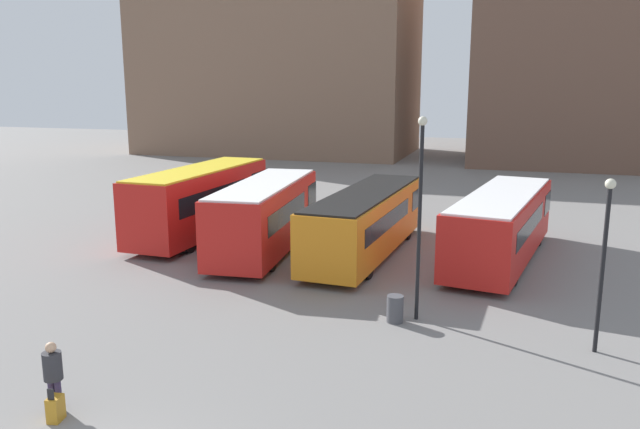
{
  "coord_description": "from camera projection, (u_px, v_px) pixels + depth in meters",
  "views": [
    {
      "loc": [
        7.38,
        -7.7,
        7.24
      ],
      "look_at": [
        0.22,
        15.11,
        2.24
      ],
      "focal_mm": 35.0,
      "sensor_mm": 36.0,
      "label": 1
    }
  ],
  "objects": [
    {
      "name": "bus_1",
      "position": [
        265.0,
        214.0,
        27.31
      ],
      "size": [
        3.39,
        9.38,
        3.08
      ],
      "rotation": [
        0.0,
        0.0,
        1.67
      ],
      "color": "red",
      "rests_on": "ground_plane"
    },
    {
      "name": "bus_3",
      "position": [
        502.0,
        223.0,
        25.99
      ],
      "size": [
        4.23,
        10.72,
        2.85
      ],
      "rotation": [
        0.0,
        0.0,
        1.41
      ],
      "color": "red",
      "rests_on": "ground_plane"
    },
    {
      "name": "bus_0",
      "position": [
        201.0,
        199.0,
        30.18
      ],
      "size": [
        2.91,
        9.78,
        3.3
      ],
      "rotation": [
        0.0,
        0.0,
        1.54
      ],
      "color": "red",
      "rests_on": "ground_plane"
    },
    {
      "name": "bus_2",
      "position": [
        367.0,
        220.0,
        26.88
      ],
      "size": [
        3.13,
        10.81,
        2.77
      ],
      "rotation": [
        0.0,
        0.0,
        1.51
      ],
      "color": "orange",
      "rests_on": "ground_plane"
    },
    {
      "name": "lamp_post_1",
      "position": [
        420.0,
        204.0,
        18.87
      ],
      "size": [
        0.28,
        0.28,
        6.32
      ],
      "color": "black",
      "rests_on": "ground_plane"
    },
    {
      "name": "lamp_post_0",
      "position": [
        604.0,
        250.0,
        16.64
      ],
      "size": [
        0.28,
        0.28,
        4.84
      ],
      "color": "black",
      "rests_on": "ground_plane"
    },
    {
      "name": "traveler",
      "position": [
        53.0,
        370.0,
        13.96
      ],
      "size": [
        0.49,
        0.49,
        1.63
      ],
      "rotation": [
        0.0,
        0.0,
        1.76
      ],
      "color": "#382D4C",
      "rests_on": "ground_plane"
    },
    {
      "name": "suitcase",
      "position": [
        55.0,
        409.0,
        13.63
      ],
      "size": [
        0.33,
        0.42,
        0.82
      ],
      "rotation": [
        0.0,
        0.0,
        1.76
      ],
      "color": "#B27A1E",
      "rests_on": "ground_plane"
    },
    {
      "name": "trash_bin",
      "position": [
        395.0,
        309.0,
        19.3
      ],
      "size": [
        0.52,
        0.52,
        0.85
      ],
      "color": "#47474C",
      "rests_on": "ground_plane"
    },
    {
      "name": "building_block_left",
      "position": [
        279.0,
        57.0,
        66.6
      ],
      "size": [
        28.15,
        15.51,
        20.11
      ],
      "color": "#7F604C",
      "rests_on": "ground_plane"
    }
  ]
}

